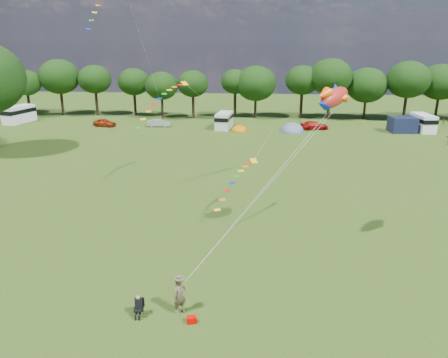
# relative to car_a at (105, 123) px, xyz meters

# --- Properties ---
(ground_plane) EXTENTS (180.00, 180.00, 0.00)m
(ground_plane) POSITION_rel_car_a_xyz_m (22.10, -45.68, -0.62)
(ground_plane) COLOR black
(ground_plane) RESTS_ON ground
(tree_line) EXTENTS (102.98, 10.98, 10.27)m
(tree_line) POSITION_rel_car_a_xyz_m (27.40, 9.31, 5.72)
(tree_line) COLOR black
(tree_line) RESTS_ON ground
(car_a) EXTENTS (3.98, 2.28, 1.25)m
(car_a) POSITION_rel_car_a_xyz_m (0.00, 0.00, 0.00)
(car_a) COLOR #9D290D
(car_a) RESTS_ON ground
(car_b) EXTENTS (3.54, 1.47, 1.23)m
(car_b) POSITION_rel_car_a_xyz_m (8.66, 0.51, -0.01)
(car_b) COLOR #9EA2A8
(car_b) RESTS_ON ground
(car_c) EXTENTS (4.44, 2.52, 1.25)m
(car_c) POSITION_rel_car_a_xyz_m (32.98, 0.24, 0.00)
(car_c) COLOR #A20F0C
(car_c) RESTS_ON ground
(campervan_a) EXTENTS (3.67, 6.01, 2.75)m
(campervan_a) POSITION_rel_car_a_xyz_m (-15.27, 2.18, 0.85)
(campervan_a) COLOR white
(campervan_a) RESTS_ON ground
(campervan_c) EXTENTS (2.65, 5.15, 2.42)m
(campervan_c) POSITION_rel_car_a_xyz_m (19.08, 0.12, 0.68)
(campervan_c) COLOR silver
(campervan_c) RESTS_ON ground
(campervan_d) EXTENTS (2.71, 5.39, 2.55)m
(campervan_d) POSITION_rel_car_a_xyz_m (49.13, 0.38, 0.74)
(campervan_d) COLOR white
(campervan_d) RESTS_ON ground
(tent_orange) EXTENTS (2.50, 2.74, 1.96)m
(tent_orange) POSITION_rel_car_a_xyz_m (21.60, -2.11, -0.60)
(tent_orange) COLOR #C86F05
(tent_orange) RESTS_ON ground
(tent_greyblue) EXTENTS (3.71, 4.07, 2.76)m
(tent_greyblue) POSITION_rel_car_a_xyz_m (29.47, -1.84, -0.60)
(tent_greyblue) COLOR slate
(tent_greyblue) RESTS_ON ground
(awning_navy) EXTENTS (3.86, 3.23, 2.28)m
(awning_navy) POSITION_rel_car_a_xyz_m (45.86, -0.62, 0.51)
(awning_navy) COLOR #161B3A
(awning_navy) RESTS_ON ground
(kite_flyer) EXTENTS (0.86, 0.84, 1.99)m
(kite_flyer) POSITION_rel_car_a_xyz_m (20.65, -47.88, 0.37)
(kite_flyer) COLOR brown
(kite_flyer) RESTS_ON ground
(camp_chair) EXTENTS (0.58, 0.58, 1.22)m
(camp_chair) POSITION_rel_car_a_xyz_m (18.61, -48.33, 0.10)
(camp_chair) COLOR #99999E
(camp_chair) RESTS_ON ground
(kite_bag) EXTENTS (0.54, 0.43, 0.34)m
(kite_bag) POSITION_rel_car_a_xyz_m (21.36, -48.68, -0.45)
(kite_bag) COLOR #D60200
(kite_bag) RESTS_ON ground
(fish_kite) EXTENTS (2.77, 3.04, 1.75)m
(fish_kite) POSITION_rel_car_a_xyz_m (28.90, -39.53, 9.41)
(fish_kite) COLOR red
(fish_kite) RESTS_ON ground
(streamer_kite_b) EXTENTS (4.29, 4.69, 3.80)m
(streamer_kite_b) POSITION_rel_car_a_xyz_m (15.83, -26.97, 7.69)
(streamer_kite_b) COLOR #FFB01C
(streamer_kite_b) RESTS_ON ground
(streamer_kite_c) EXTENTS (3.10, 4.81, 2.77)m
(streamer_kite_c) POSITION_rel_car_a_xyz_m (23.10, -35.23, 2.84)
(streamer_kite_c) COLOR yellow
(streamer_kite_c) RESTS_ON ground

